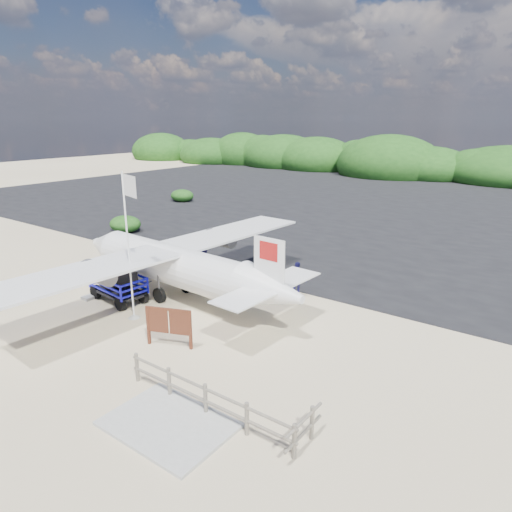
{
  "coord_description": "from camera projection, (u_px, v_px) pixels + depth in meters",
  "views": [
    {
      "loc": [
        13.9,
        -13.31,
        8.27
      ],
      "look_at": [
        0.98,
        4.31,
        1.66
      ],
      "focal_mm": 32.0,
      "sensor_mm": 36.0,
      "label": 1
    }
  ],
  "objects": [
    {
      "name": "baggage_cart",
      "position": [
        120.0,
        300.0,
        21.59
      ],
      "size": [
        3.2,
        2.03,
        1.52
      ],
      "primitive_type": null,
      "rotation": [
        0.0,
        0.0,
        -0.1
      ],
      "color": "#0E0DD1",
      "rests_on": "ground"
    },
    {
      "name": "lagoon",
      "position": [
        91.0,
        265.0,
        26.79
      ],
      "size": [
        9.0,
        7.0,
        0.4
      ],
      "primitive_type": null,
      "color": "#B2B2B2",
      "rests_on": "ground"
    },
    {
      "name": "flagpole",
      "position": [
        134.0,
        318.0,
        19.71
      ],
      "size": [
        1.35,
        0.85,
        6.29
      ],
      "primitive_type": null,
      "rotation": [
        0.0,
        0.0,
        -0.28
      ],
      "color": "white",
      "rests_on": "ground"
    },
    {
      "name": "asphalt_apron",
      "position": [
        406.0,
        208.0,
        43.69
      ],
      "size": [
        90.0,
        50.0,
        0.04
      ],
      "primitive_type": null,
      "color": "#B2B2B2",
      "rests_on": "ground"
    },
    {
      "name": "signboard",
      "position": [
        170.0,
        346.0,
        17.25
      ],
      "size": [
        1.86,
        0.89,
        1.59
      ],
      "primitive_type": null,
      "rotation": [
        0.0,
        0.0,
        0.38
      ],
      "color": "#592A19",
      "rests_on": "ground"
    },
    {
      "name": "vegetation_band",
      "position": [
        467.0,
        181.0,
        62.99
      ],
      "size": [
        124.0,
        8.0,
        4.4
      ],
      "primitive_type": null,
      "color": "#B2B2B2",
      "rests_on": "ground"
    },
    {
      "name": "fence",
      "position": [
        206.0,
        414.0,
        13.28
      ],
      "size": [
        6.4,
        2.0,
        1.1
      ],
      "primitive_type": null,
      "color": "#B2B2B2",
      "rests_on": "ground"
    },
    {
      "name": "crew_c",
      "position": [
        297.0,
        279.0,
        21.84
      ],
      "size": [
        1.03,
        0.45,
        1.74
      ],
      "primitive_type": "imported",
      "rotation": [
        0.0,
        0.0,
        3.17
      ],
      "color": "#141246",
      "rests_on": "ground"
    },
    {
      "name": "crew_b",
      "position": [
        205.0,
        261.0,
        24.27
      ],
      "size": [
        1.12,
        0.99,
        1.92
      ],
      "primitive_type": "imported",
      "rotation": [
        0.0,
        0.0,
        2.81
      ],
      "color": "#141246",
      "rests_on": "ground"
    },
    {
      "name": "crew_a",
      "position": [
        225.0,
        280.0,
        21.45
      ],
      "size": [
        0.74,
        0.52,
        1.93
      ],
      "primitive_type": "imported",
      "rotation": [
        0.0,
        0.0,
        3.22
      ],
      "color": "#141246",
      "rests_on": "ground"
    },
    {
      "name": "ground",
      "position": [
        182.0,
        310.0,
        20.54
      ],
      "size": [
        160.0,
        160.0,
        0.0
      ],
      "primitive_type": "plane",
      "color": "beige"
    },
    {
      "name": "walkway_pad",
      "position": [
        169.0,
        426.0,
        12.8
      ],
      "size": [
        3.5,
        2.5,
        0.1
      ],
      "primitive_type": null,
      "color": "#B2B2B2",
      "rests_on": "ground"
    }
  ]
}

